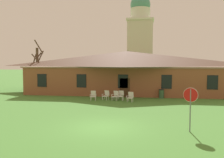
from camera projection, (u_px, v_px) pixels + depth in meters
name	position (u px, v px, depth m)	size (l,w,h in m)	color
ground_plane	(103.00, 127.00, 14.12)	(200.00, 200.00, 0.00)	#477F33
brick_building	(127.00, 71.00, 31.07)	(24.50, 10.40, 5.29)	brown
dome_tower	(140.00, 41.00, 46.81)	(5.18, 5.18, 17.86)	beige
stop_sign	(190.00, 100.00, 13.13)	(0.76, 0.30, 2.48)	slate
lawn_chair_by_porch	(93.00, 95.00, 24.18)	(0.70, 0.74, 0.96)	silver
lawn_chair_near_door	(106.00, 95.00, 24.47)	(0.77, 0.82, 0.96)	silver
lawn_chair_left_end	(115.00, 95.00, 24.14)	(0.75, 0.80, 0.96)	silver
lawn_chair_middle	(121.00, 95.00, 24.31)	(0.70, 0.74, 0.96)	white
lawn_chair_right_end	(130.00, 97.00, 23.23)	(0.72, 0.76, 0.96)	silver
bare_tree_beside_building	(38.00, 66.00, 33.62)	(1.60, 1.79, 6.97)	brown
trash_bin	(161.00, 94.00, 25.42)	(0.56, 0.56, 0.98)	#335638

